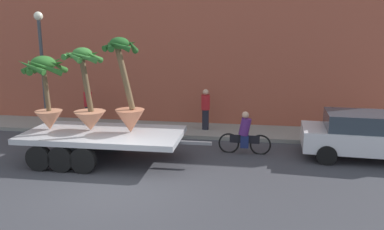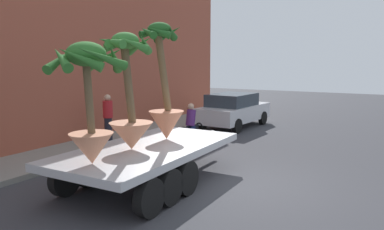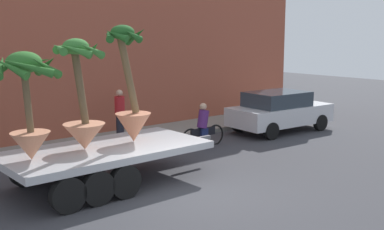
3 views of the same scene
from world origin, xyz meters
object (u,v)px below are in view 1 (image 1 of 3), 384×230
(potted_palm_front, at_px, (46,91))
(cyclist, at_px, (245,135))
(flatbed_trailer, at_px, (97,138))
(pedestrian_far_left, at_px, (206,109))
(potted_palm_rear, at_px, (127,98))
(street_lamp, at_px, (42,55))
(parked_car, at_px, (366,135))
(pedestrian_near_gate, at_px, (88,105))
(potted_palm_middle, at_px, (88,99))

(potted_palm_front, distance_m, cyclist, 6.85)
(flatbed_trailer, distance_m, pedestrian_far_left, 5.09)
(potted_palm_rear, relative_size, street_lamp, 0.63)
(potted_palm_front, height_order, cyclist, potted_palm_front)
(parked_car, xyz_separation_m, street_lamp, (-12.47, 1.72, 2.40))
(pedestrian_far_left, bearing_deg, parked_car, -23.53)
(potted_palm_front, bearing_deg, parked_car, 8.22)
(cyclist, bearing_deg, potted_palm_front, -167.25)
(parked_car, xyz_separation_m, pedestrian_near_gate, (-10.87, 2.42, 0.22))
(flatbed_trailer, height_order, potted_palm_middle, potted_palm_middle)
(flatbed_trailer, bearing_deg, street_lamp, 138.26)
(potted_palm_middle, distance_m, pedestrian_near_gate, 4.32)
(potted_palm_rear, bearing_deg, parked_car, 10.52)
(flatbed_trailer, distance_m, street_lamp, 5.49)
(flatbed_trailer, distance_m, pedestrian_near_gate, 4.47)
(flatbed_trailer, bearing_deg, pedestrian_near_gate, 117.49)
(street_lamp, bearing_deg, parked_car, -7.85)
(pedestrian_far_left, distance_m, street_lamp, 7.14)
(pedestrian_near_gate, bearing_deg, potted_palm_middle, -65.37)
(flatbed_trailer, xyz_separation_m, potted_palm_middle, (-0.31, 0.14, 1.29))
(potted_palm_rear, distance_m, potted_palm_middle, 1.37)
(potted_palm_rear, height_order, potted_palm_middle, potted_palm_rear)
(potted_palm_middle, height_order, potted_palm_front, potted_palm_middle)
(parked_car, height_order, street_lamp, street_lamp)
(parked_car, bearing_deg, pedestrian_near_gate, 167.48)
(potted_palm_rear, height_order, pedestrian_near_gate, potted_palm_rear)
(cyclist, bearing_deg, pedestrian_near_gate, 160.26)
(potted_palm_middle, relative_size, parked_car, 0.63)
(pedestrian_near_gate, bearing_deg, potted_palm_rear, -51.04)
(flatbed_trailer, bearing_deg, cyclist, 17.29)
(potted_palm_rear, distance_m, parked_car, 7.99)
(flatbed_trailer, relative_size, cyclist, 3.34)
(cyclist, xyz_separation_m, pedestrian_near_gate, (-6.86, 2.46, 0.37))
(potted_palm_rear, distance_m, street_lamp, 5.78)
(cyclist, bearing_deg, potted_palm_middle, -165.20)
(pedestrian_near_gate, bearing_deg, potted_palm_front, -84.60)
(potted_palm_rear, relative_size, cyclist, 1.66)
(cyclist, xyz_separation_m, parked_car, (4.01, 0.05, 0.16))
(potted_palm_rear, xyz_separation_m, potted_palm_front, (-2.75, -0.08, 0.16))
(potted_palm_middle, distance_m, cyclist, 5.47)
(potted_palm_front, xyz_separation_m, street_lamp, (-1.97, 3.24, 0.94))
(flatbed_trailer, xyz_separation_m, potted_palm_front, (-1.69, 0.03, 1.53))
(cyclist, height_order, parked_car, parked_car)
(potted_palm_front, xyz_separation_m, cyclist, (6.49, 1.47, -1.62))
(potted_palm_rear, distance_m, potted_palm_front, 2.75)
(parked_car, xyz_separation_m, pedestrian_far_left, (-5.71, 2.49, 0.22))
(flatbed_trailer, bearing_deg, potted_palm_rear, 5.52)
(potted_palm_rear, bearing_deg, flatbed_trailer, -174.48)
(flatbed_trailer, height_order, potted_palm_rear, potted_palm_rear)
(flatbed_trailer, relative_size, potted_palm_rear, 2.01)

